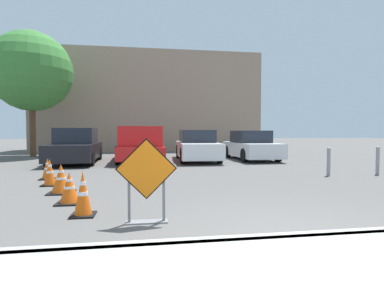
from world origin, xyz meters
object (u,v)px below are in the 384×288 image
(parked_car_second, at_px, (197,146))
(traffic_cone_nearest, at_px, (83,194))
(parked_car_third, at_px, (251,146))
(traffic_cone_second, at_px, (69,188))
(pickup_truck, at_px, (139,146))
(parked_car_nearest, at_px, (76,147))
(bollard_nearest, at_px, (329,161))
(bollard_second, at_px, (378,160))
(traffic_cone_fifth, at_px, (48,169))
(traffic_cone_fourth, at_px, (50,172))
(traffic_cone_third, at_px, (61,179))
(road_closed_sign, at_px, (146,178))

(parked_car_second, bearing_deg, traffic_cone_nearest, 71.74)
(parked_car_third, bearing_deg, traffic_cone_second, 50.40)
(traffic_cone_nearest, bearing_deg, pickup_truck, 85.44)
(traffic_cone_nearest, relative_size, parked_car_nearest, 0.16)
(traffic_cone_second, distance_m, pickup_truck, 8.28)
(bollard_nearest, xyz_separation_m, bollard_second, (1.72, 0.00, 0.01))
(traffic_cone_nearest, height_order, bollard_nearest, bollard_nearest)
(traffic_cone_fifth, distance_m, parked_car_second, 7.32)
(parked_car_nearest, xyz_separation_m, pickup_truck, (2.77, 0.25, 0.02))
(traffic_cone_fourth, height_order, traffic_cone_fifth, traffic_cone_fourth)
(bollard_nearest, bearing_deg, traffic_cone_third, -168.57)
(road_closed_sign, bearing_deg, pickup_truck, 91.82)
(traffic_cone_nearest, distance_m, bollard_nearest, 7.56)
(pickup_truck, relative_size, parked_car_second, 1.16)
(traffic_cone_nearest, distance_m, traffic_cone_fifth, 4.48)
(parked_car_nearest, distance_m, bollard_second, 11.76)
(traffic_cone_third, distance_m, parked_car_nearest, 7.00)
(traffic_cone_second, xyz_separation_m, bollard_second, (8.86, 2.57, 0.19))
(traffic_cone_nearest, relative_size, pickup_truck, 0.13)
(traffic_cone_nearest, bearing_deg, traffic_cone_third, 113.72)
(traffic_cone_nearest, xyz_separation_m, traffic_cone_second, (-0.44, 0.93, -0.06))
(traffic_cone_nearest, relative_size, traffic_cone_fourth, 1.06)
(traffic_cone_third, height_order, bollard_nearest, bollard_nearest)
(traffic_cone_nearest, bearing_deg, parked_car_nearest, 103.00)
(traffic_cone_fifth, height_order, bollard_second, bollard_second)
(traffic_cone_nearest, distance_m, traffic_cone_second, 1.03)
(road_closed_sign, bearing_deg, traffic_cone_fifth, 121.30)
(bollard_nearest, bearing_deg, traffic_cone_nearest, -152.39)
(road_closed_sign, distance_m, traffic_cone_second, 2.13)
(traffic_cone_fifth, xyz_separation_m, parked_car_third, (8.03, 5.14, 0.36))
(bollard_nearest, bearing_deg, parked_car_second, 119.68)
(traffic_cone_fifth, relative_size, parked_car_second, 0.13)
(parked_car_nearest, bearing_deg, traffic_cone_fifth, 90.59)
(traffic_cone_fourth, bearing_deg, traffic_cone_nearest, -64.85)
(traffic_cone_fifth, bearing_deg, parked_car_second, 43.82)
(traffic_cone_fifth, relative_size, parked_car_nearest, 0.14)
(parked_car_second, distance_m, bollard_nearest, 6.52)
(traffic_cone_fourth, relative_size, parked_car_third, 0.16)
(traffic_cone_fifth, xyz_separation_m, bollard_second, (10.22, -0.60, 0.18))
(traffic_cone_second, relative_size, parked_car_third, 0.14)
(traffic_cone_nearest, bearing_deg, bollard_nearest, 27.61)
(traffic_cone_second, bearing_deg, bollard_second, 16.21)
(traffic_cone_second, height_order, bollard_second, bollard_second)
(bollard_nearest, relative_size, bollard_second, 0.98)
(parked_car_nearest, xyz_separation_m, bollard_second, (10.46, -5.36, -0.22))
(pickup_truck, height_order, bollard_nearest, pickup_truck)
(traffic_cone_third, bearing_deg, pickup_truck, 77.42)
(pickup_truck, bearing_deg, traffic_cone_third, 75.05)
(traffic_cone_nearest, relative_size, bollard_nearest, 0.82)
(traffic_cone_nearest, relative_size, bollard_second, 0.81)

